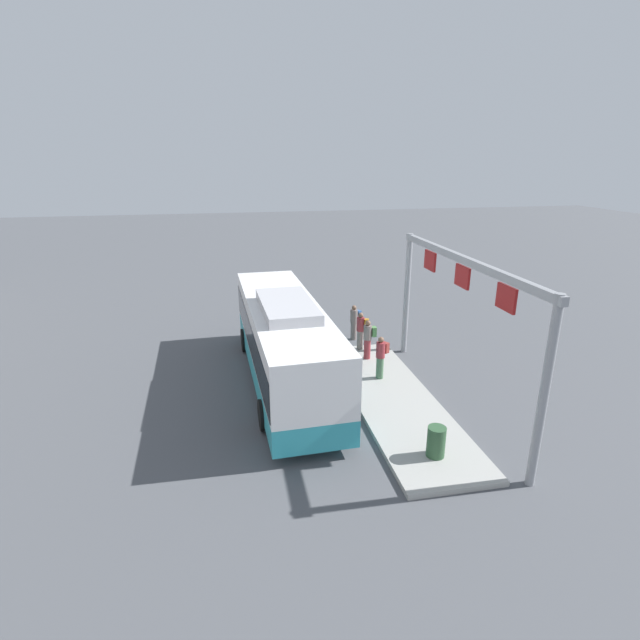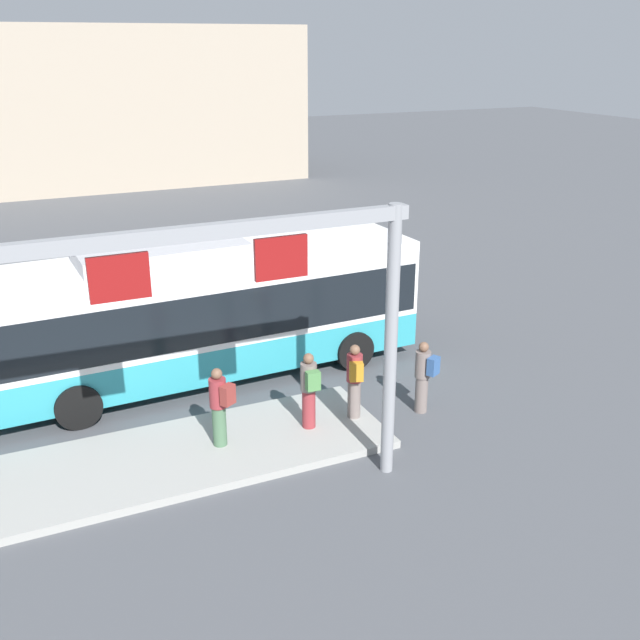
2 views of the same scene
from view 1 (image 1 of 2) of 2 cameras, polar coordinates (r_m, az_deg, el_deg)
The scene contains 9 objects.
ground_plane at distance 18.69m, azimuth -4.10°, elevation -7.30°, with size 120.00×120.00×0.00m, color #4C4F54.
platform_curb at distance 17.40m, azimuth 8.69°, elevation -9.26°, with size 10.00×2.80×0.16m, color #9E9E99.
bus_main at distance 17.96m, azimuth -4.23°, elevation -2.10°, with size 10.84×2.99×3.46m.
person_boarding at distance 22.61m, azimuth 4.06°, elevation -0.15°, with size 0.51×0.60×1.67m.
person_waiting_near at distance 20.09m, azimuth 5.71°, elevation -2.17°, with size 0.36×0.54×1.67m.
person_waiting_mid at distance 21.04m, azimuth 4.87°, elevation -1.17°, with size 0.46×0.59×1.67m.
person_waiting_far at distance 18.40m, azimuth 7.18°, elevation -4.25°, with size 0.54×0.61×1.67m.
platform_sign_gantry at distance 16.53m, azimuth 16.20°, elevation 2.50°, with size 9.72×0.24×5.20m.
trash_bin at distance 14.33m, azimuth 13.52°, elevation -13.77°, with size 0.52×0.52×0.90m, color #2D5133.
Camera 1 is at (-16.69, 1.98, 8.18)m, focal length 27.15 mm.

